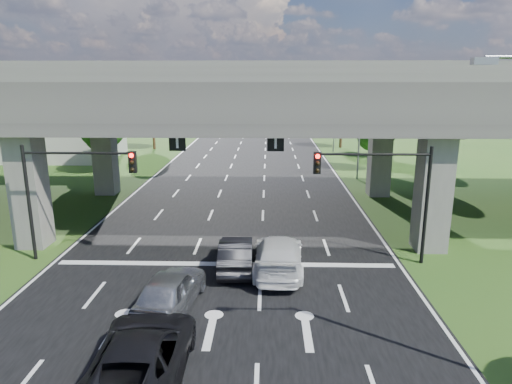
{
  "coord_description": "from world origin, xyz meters",
  "views": [
    {
      "loc": [
        2.1,
        -17.98,
        9.19
      ],
      "look_at": [
        1.46,
        6.92,
        2.95
      ],
      "focal_mm": 32.0,
      "sensor_mm": 36.0,
      "label": 1
    }
  ],
  "objects_px": {
    "car_trailing": "(141,357)",
    "signal_right": "(384,183)",
    "signal_left": "(69,181)",
    "car_white": "(278,255)",
    "car_silver": "(171,290)",
    "streetlight_far": "(356,116)",
    "streetlight_beyond": "(332,106)",
    "car_dark": "(236,254)"
  },
  "relations": [
    {
      "from": "car_silver",
      "to": "car_trailing",
      "type": "xyz_separation_m",
      "value": [
        0.04,
        -4.61,
        0.02
      ]
    },
    {
      "from": "streetlight_far",
      "to": "car_silver",
      "type": "distance_m",
      "value": 28.25
    },
    {
      "from": "signal_right",
      "to": "car_trailing",
      "type": "relative_size",
      "value": 0.98
    },
    {
      "from": "car_trailing",
      "to": "signal_right",
      "type": "bearing_deg",
      "value": -136.16
    },
    {
      "from": "signal_left",
      "to": "streetlight_beyond",
      "type": "height_order",
      "value": "streetlight_beyond"
    },
    {
      "from": "signal_left",
      "to": "signal_right",
      "type": "bearing_deg",
      "value": 0.0
    },
    {
      "from": "car_dark",
      "to": "car_white",
      "type": "xyz_separation_m",
      "value": [
        2.08,
        -0.25,
        0.07
      ]
    },
    {
      "from": "car_dark",
      "to": "car_white",
      "type": "distance_m",
      "value": 2.1
    },
    {
      "from": "signal_left",
      "to": "streetlight_beyond",
      "type": "xyz_separation_m",
      "value": [
        17.92,
        36.06,
        1.66
      ]
    },
    {
      "from": "signal_left",
      "to": "car_dark",
      "type": "height_order",
      "value": "signal_left"
    },
    {
      "from": "car_white",
      "to": "car_trailing",
      "type": "bearing_deg",
      "value": 64.4
    },
    {
      "from": "streetlight_beyond",
      "to": "signal_left",
      "type": "bearing_deg",
      "value": -116.43
    },
    {
      "from": "streetlight_beyond",
      "to": "car_silver",
      "type": "height_order",
      "value": "streetlight_beyond"
    },
    {
      "from": "streetlight_beyond",
      "to": "signal_right",
      "type": "bearing_deg",
      "value": -93.61
    },
    {
      "from": "streetlight_far",
      "to": "car_dark",
      "type": "distance_m",
      "value": 23.61
    },
    {
      "from": "streetlight_beyond",
      "to": "car_white",
      "type": "height_order",
      "value": "streetlight_beyond"
    },
    {
      "from": "streetlight_far",
      "to": "car_dark",
      "type": "xyz_separation_m",
      "value": [
        -9.53,
        -21.0,
        -5.06
      ]
    },
    {
      "from": "streetlight_beyond",
      "to": "car_trailing",
      "type": "relative_size",
      "value": 1.63
    },
    {
      "from": "car_silver",
      "to": "car_white",
      "type": "distance_m",
      "value": 5.9
    },
    {
      "from": "car_silver",
      "to": "car_white",
      "type": "relative_size",
      "value": 0.85
    },
    {
      "from": "car_trailing",
      "to": "car_silver",
      "type": "bearing_deg",
      "value": -90.93
    },
    {
      "from": "signal_left",
      "to": "car_silver",
      "type": "height_order",
      "value": "signal_left"
    },
    {
      "from": "car_dark",
      "to": "streetlight_beyond",
      "type": "bearing_deg",
      "value": -106.28
    },
    {
      "from": "streetlight_beyond",
      "to": "car_white",
      "type": "distance_m",
      "value": 38.31
    },
    {
      "from": "car_dark",
      "to": "car_white",
      "type": "relative_size",
      "value": 0.81
    },
    {
      "from": "signal_left",
      "to": "streetlight_beyond",
      "type": "distance_m",
      "value": 40.3
    },
    {
      "from": "car_dark",
      "to": "car_trailing",
      "type": "distance_m",
      "value": 9.04
    },
    {
      "from": "signal_right",
      "to": "car_silver",
      "type": "height_order",
      "value": "signal_right"
    },
    {
      "from": "signal_right",
      "to": "car_white",
      "type": "xyz_separation_m",
      "value": [
        -5.17,
        -1.19,
        -3.33
      ]
    },
    {
      "from": "signal_left",
      "to": "car_white",
      "type": "bearing_deg",
      "value": -6.5
    },
    {
      "from": "signal_left",
      "to": "car_silver",
      "type": "bearing_deg",
      "value": -40.09
    },
    {
      "from": "car_trailing",
      "to": "streetlight_beyond",
      "type": "bearing_deg",
      "value": -105.98
    },
    {
      "from": "streetlight_far",
      "to": "car_trailing",
      "type": "bearing_deg",
      "value": -111.74
    },
    {
      "from": "streetlight_far",
      "to": "streetlight_beyond",
      "type": "bearing_deg",
      "value": 90.0
    },
    {
      "from": "car_silver",
      "to": "car_white",
      "type": "height_order",
      "value": "car_white"
    },
    {
      "from": "streetlight_far",
      "to": "streetlight_beyond",
      "type": "relative_size",
      "value": 1.0
    },
    {
      "from": "streetlight_far",
      "to": "signal_left",
      "type": "bearing_deg",
      "value": -131.78
    },
    {
      "from": "signal_right",
      "to": "streetlight_far",
      "type": "distance_m",
      "value": 20.25
    },
    {
      "from": "signal_right",
      "to": "car_silver",
      "type": "relative_size",
      "value": 1.23
    },
    {
      "from": "car_silver",
      "to": "car_white",
      "type": "bearing_deg",
      "value": -131.5
    },
    {
      "from": "car_white",
      "to": "car_dark",
      "type": "bearing_deg",
      "value": -5.0
    },
    {
      "from": "streetlight_beyond",
      "to": "car_silver",
      "type": "distance_m",
      "value": 43.1
    }
  ]
}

